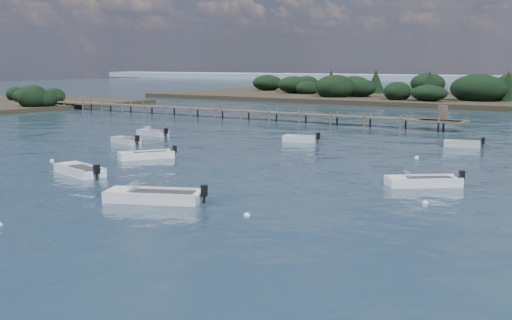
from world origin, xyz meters
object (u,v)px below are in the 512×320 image
Objects in this scene: tender_far_white at (300,140)px; jetty at (245,111)px; dinghy_mid_white_b at (423,183)px; tender_far_grey_b at (462,145)px; dinghy_extra_a at (146,156)px; tender_far_grey at (126,142)px; dinghy_mid_white_a at (154,198)px; dinghy_extra_b at (153,134)px; dinghy_mid_grey at (80,172)px.

tender_far_white is 0.05× the size of jetty.
dinghy_mid_white_b is 46.88m from jetty.
tender_far_grey_b is 0.80× the size of dinghy_extra_a.
tender_far_grey is 29.38m from dinghy_mid_white_b.
tender_far_white is 0.81× the size of dinghy_mid_white_b.
tender_far_white is at bearing 73.68° from dinghy_extra_a.
dinghy_mid_white_a is 1.25× the size of dinghy_extra_a.
dinghy_extra_b is at bearing 161.53° from dinghy_mid_white_b.
dinghy_mid_grey is 1.11× the size of dinghy_extra_a.
dinghy_mid_grey reaches higher than dinghy_mid_white_b.
tender_far_grey is (2.31, -5.92, -0.01)m from dinghy_extra_b.
jetty is (-18.18, 17.13, 0.82)m from tender_far_white.
tender_far_white is 16.05m from dinghy_extra_a.
dinghy_extra_b reaches higher than tender_far_grey.
dinghy_extra_b is 6.35m from tender_far_grey.
tender_far_white is 15.19m from dinghy_extra_b.
jetty is at bearing 119.57° from dinghy_mid_white_a.
tender_far_white is 0.75× the size of dinghy_mid_grey.
dinghy_mid_grey is (-16.48, -27.57, -0.00)m from tender_far_grey_b.
dinghy_extra_b is 1.19× the size of tender_far_grey_b.
dinghy_mid_white_a reaches higher than dinghy_mid_grey.
dinghy_mid_white_b is at bearing -80.18° from tender_far_grey_b.
dinghy_mid_white_a is at bearing -44.86° from dinghy_extra_a.
dinghy_mid_grey is (-9.59, 3.32, -0.00)m from dinghy_mid_white_a.
dinghy_mid_white_b is at bearing 23.91° from dinghy_mid_grey.
dinghy_extra_b is 29.29m from tender_far_grey_b.
tender_far_grey is (-7.89, 5.70, 0.01)m from dinghy_extra_a.
dinghy_extra_b is at bearing 133.22° from dinghy_mid_white_a.
dinghy_extra_b is at bearing -165.55° from tender_far_white.
dinghy_extra_a is 1.21× the size of tender_far_grey.
dinghy_extra_b is 1.16× the size of tender_far_grey.
dinghy_mid_white_b is 0.07× the size of jetty.
dinghy_extra_a is at bearing -48.71° from dinghy_extra_b.
tender_far_grey is at bearing 144.18° from dinghy_extra_a.
jetty reaches higher than dinghy_extra_a.
tender_far_grey_b is at bearing 28.98° from tender_far_grey.
dinghy_extra_b is at bearing 121.10° from dinghy_mid_grey.
jetty is (-31.55, 12.57, 0.82)m from tender_far_grey_b.
tender_far_white is 0.86× the size of dinghy_extra_b.
dinghy_extra_b reaches higher than tender_far_white.
dinghy_extra_a is (-17.88, -19.97, -0.01)m from tender_far_grey_b.
tender_far_white reaches higher than tender_far_grey.
dinghy_extra_a is (-4.51, -15.40, -0.02)m from tender_far_white.
dinghy_extra_b is 21.22m from jetty.
tender_far_white is 15.75m from tender_far_grey.
dinghy_mid_white_b is (19.74, 8.75, -0.01)m from dinghy_mid_grey.
dinghy_extra_b is (-21.18, 22.54, -0.00)m from dinghy_mid_white_a.
jetty is (-15.07, 40.14, 0.83)m from dinghy_mid_grey.
jetty reaches higher than dinghy_mid_white_b.
dinghy_mid_grey reaches higher than tender_far_grey_b.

